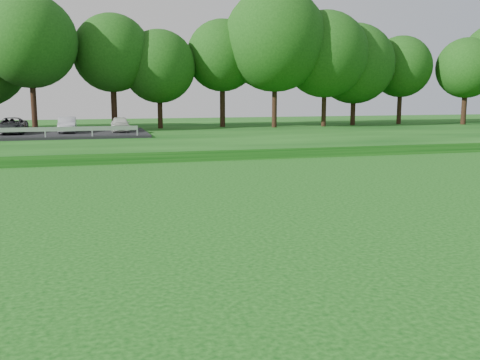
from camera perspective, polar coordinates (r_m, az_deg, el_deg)
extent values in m
cube|color=#0B3D0D|center=(47.38, 4.55, 5.01)|extent=(130.00, 30.00, 0.60)
cube|color=gray|center=(34.62, 12.38, 2.75)|extent=(130.00, 1.60, 0.04)
imported|color=#36363B|center=(43.96, -23.18, 5.36)|extent=(1.99, 4.32, 1.20)
imported|color=#9FA1A6|center=(43.59, -17.94, 5.63)|extent=(1.27, 3.64, 1.20)
imported|color=silver|center=(43.59, -12.66, 5.86)|extent=(1.42, 3.52, 1.20)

